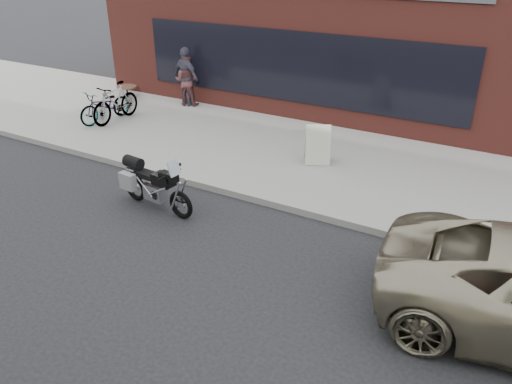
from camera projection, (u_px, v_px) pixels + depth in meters
name	position (u px, v px, depth m)	size (l,w,h in m)	color
ground	(140.00, 323.00, 7.17)	(120.00, 120.00, 0.00)	black
near_sidewalk	(327.00, 156.00, 12.57)	(44.00, 6.00, 0.15)	gray
storefront	(354.00, 24.00, 17.89)	(14.00, 10.07, 4.50)	#53201A
motorcycle	(151.00, 185.00, 10.07)	(1.89, 0.61, 1.20)	black
bicycle_front	(105.00, 106.00, 14.56)	(0.62, 1.77, 0.93)	gray
bicycle_rear	(115.00, 102.00, 14.53)	(0.52, 1.86, 1.12)	gray
sandwich_sign	(318.00, 143.00, 11.84)	(0.77, 0.75, 0.93)	beige
cafe_table	(127.00, 87.00, 16.86)	(0.66, 0.66, 0.38)	black
cafe_patron_left	(186.00, 81.00, 15.86)	(0.76, 0.59, 1.57)	#432425
cafe_patron_right	(186.00, 77.00, 15.77)	(1.08, 0.45, 1.84)	#32313F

